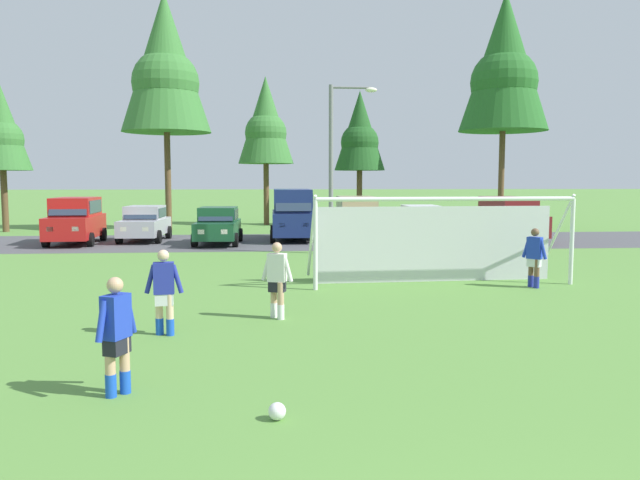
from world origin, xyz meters
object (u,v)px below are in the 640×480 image
object	(u,v)px
parked_car_slot_center_right	(357,217)
street_lamp	(336,167)
parked_car_slot_far_right	(509,218)
parked_car_slot_right	(421,222)
parked_car_slot_far_left	(76,220)
soccer_goal	(438,238)
player_winger_right	(534,258)
parked_car_slot_left	(145,223)
player_striker_near	(117,336)
player_winger_left	(277,280)
player_defender_far	(164,292)
parked_car_slot_center_left	(218,225)
parked_car_slot_center	(292,213)
soccer_ball	(277,411)

from	to	relation	value
parked_car_slot_center_right	street_lamp	xyz separation A→B (m)	(-1.72, -5.84, 2.38)
parked_car_slot_far_right	parked_car_slot_right	bearing A→B (deg)	165.43
parked_car_slot_far_right	parked_car_slot_far_left	bearing A→B (deg)	178.61
soccer_goal	player_winger_right	bearing A→B (deg)	-23.91
soccer_goal	parked_car_slot_far_right	xyz separation A→B (m)	(6.85, 11.81, -0.18)
parked_car_slot_far_left	parked_car_slot_right	world-z (taller)	parked_car_slot_far_left
parked_car_slot_left	parked_car_slot_right	world-z (taller)	same
soccer_goal	player_striker_near	xyz separation A→B (m)	(-6.97, -8.90, -0.47)
parked_car_slot_far_left	street_lamp	xyz separation A→B (m)	(11.67, -4.96, 2.38)
parked_car_slot_far_right	soccer_goal	bearing A→B (deg)	-120.10
player_winger_left	street_lamp	world-z (taller)	street_lamp
player_defender_far	parked_car_slot_center_left	bearing A→B (deg)	91.00
player_winger_left	parked_car_slot_center	distance (m)	17.68
parked_car_slot_center	player_winger_right	bearing A→B (deg)	-67.15
player_defender_far	parked_car_slot_right	xyz separation A→B (m)	(9.64, 18.45, 0.05)
soccer_ball	parked_car_slot_center_left	size ratio (longest dim) A/B	0.05
player_striker_near	player_winger_left	xyz separation A→B (m)	(2.26, 4.57, 0.00)
player_defender_far	parked_car_slot_left	bearing A→B (deg)	101.89
player_defender_far	parked_car_slot_far_right	size ratio (longest dim) A/B	0.35
player_winger_left	parked_car_slot_center_left	xyz separation A→B (m)	(-2.46, 15.87, 0.05)
parked_car_slot_far_left	parked_car_slot_left	world-z (taller)	parked_car_slot_far_left
player_defender_far	soccer_ball	bearing A→B (deg)	-64.90
player_striker_near	parked_car_slot_left	world-z (taller)	parked_car_slot_left
player_defender_far	player_winger_left	bearing A→B (deg)	29.94
soccer_goal	player_winger_left	xyz separation A→B (m)	(-4.71, -4.33, -0.47)
parked_car_slot_left	parked_car_slot_right	xyz separation A→B (m)	(13.63, -0.50, 0.00)
parked_car_slot_center	parked_car_slot_right	distance (m)	6.44
soccer_ball	parked_car_slot_right	world-z (taller)	parked_car_slot_right
soccer_goal	player_winger_left	world-z (taller)	soccer_goal
soccer_goal	parked_car_slot_center_left	bearing A→B (deg)	121.87
parked_car_slot_center_right	parked_car_slot_far_right	xyz separation A→B (m)	(7.28, -1.38, 0.00)
player_winger_left	soccer_ball	bearing A→B (deg)	-91.02
player_defender_far	parked_car_slot_far_right	distance (m)	22.15
parked_car_slot_center_left	player_winger_right	bearing A→B (deg)	-52.76
soccer_ball	player_winger_left	world-z (taller)	player_winger_left
soccer_goal	parked_car_slot_center	distance (m)	13.80
parked_car_slot_far_left	parked_car_slot_left	xyz separation A→B (m)	(2.96, 1.05, -0.24)
player_defender_far	parked_car_slot_left	distance (m)	19.36
soccer_ball	parked_car_slot_left	distance (m)	24.13
soccer_ball	parked_car_slot_right	size ratio (longest dim) A/B	0.05
parked_car_slot_right	parked_car_slot_center	bearing A→B (deg)	176.14
parked_car_slot_center_left	street_lamp	distance (m)	7.04
player_striker_near	parked_car_slot_far_right	world-z (taller)	parked_car_slot_far_right
parked_car_slot_far_left	street_lamp	distance (m)	12.90
parked_car_slot_far_left	street_lamp	world-z (taller)	street_lamp
player_winger_right	street_lamp	distance (m)	9.94
player_striker_near	parked_car_slot_left	bearing A→B (deg)	99.91
soccer_ball	player_striker_near	bearing A→B (deg)	153.47
soccer_goal	player_winger_right	size ratio (longest dim) A/B	4.57
player_winger_left	parked_car_slot_left	world-z (taller)	parked_car_slot_left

